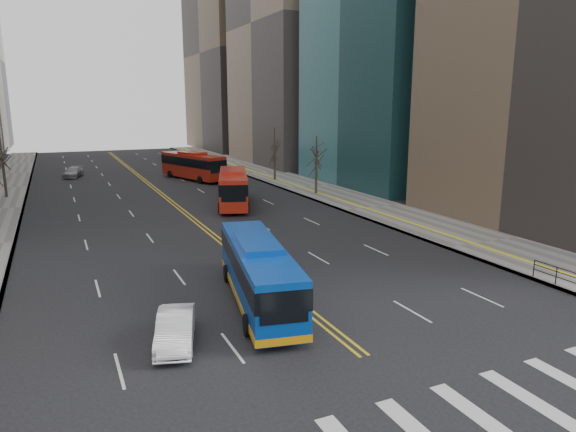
{
  "coord_description": "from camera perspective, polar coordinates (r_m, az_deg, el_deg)",
  "views": [
    {
      "loc": [
        -10.87,
        -11.24,
        10.11
      ],
      "look_at": [
        0.28,
        13.21,
        4.24
      ],
      "focal_mm": 32.0,
      "sensor_mm": 36.0,
      "label": 1
    }
  ],
  "objects": [
    {
      "name": "street_trees",
      "position": [
        46.23,
        -19.85,
        5.1
      ],
      "size": [
        35.2,
        47.2,
        7.6
      ],
      "color": "#32291E",
      "rests_on": "ground"
    },
    {
      "name": "crosswalk",
      "position": [
        18.62,
        17.53,
        -21.18
      ],
      "size": [
        26.7,
        4.0,
        0.01
      ],
      "color": "silver",
      "rests_on": "ground"
    },
    {
      "name": "centerline",
      "position": [
        67.88,
        -15.05,
        3.35
      ],
      "size": [
        0.55,
        100.0,
        0.01
      ],
      "color": "gold",
      "rests_on": "ground"
    },
    {
      "name": "sidewalk_right",
      "position": [
        63.78,
        2.23,
        3.27
      ],
      "size": [
        7.0,
        130.0,
        0.15
      ],
      "primitive_type": "cube",
      "color": "slate",
      "rests_on": "ground"
    },
    {
      "name": "blue_bus",
      "position": [
        26.5,
        -3.31,
        -6.05
      ],
      "size": [
        4.57,
        11.78,
        3.37
      ],
      "color": "#0A3EA4",
      "rests_on": "ground"
    },
    {
      "name": "car_dark_far",
      "position": [
        86.76,
        -10.99,
        5.86
      ],
      "size": [
        3.06,
        5.11,
        1.33
      ],
      "primitive_type": "imported",
      "rotation": [
        0.0,
        0.0,
        0.19
      ],
      "color": "black",
      "rests_on": "ground"
    },
    {
      "name": "car_white",
      "position": [
        22.96,
        -12.41,
        -12.14
      ],
      "size": [
        2.66,
        4.58,
        1.43
      ],
      "primitive_type": "imported",
      "rotation": [
        0.0,
        0.0,
        -0.28
      ],
      "color": "white",
      "rests_on": "ground"
    },
    {
      "name": "car_dark_mid",
      "position": [
        64.66,
        -6.59,
        3.81
      ],
      "size": [
        1.65,
        3.69,
        1.23
      ],
      "primitive_type": "imported",
      "rotation": [
        0.0,
        0.0,
        0.06
      ],
      "color": "black",
      "rests_on": "ground"
    },
    {
      "name": "car_silver",
      "position": [
        78.58,
        -22.76,
        4.5
      ],
      "size": [
        3.29,
        5.22,
        1.41
      ],
      "primitive_type": "imported",
      "rotation": [
        0.0,
        0.0,
        -0.29
      ],
      "color": "gray",
      "rests_on": "ground"
    },
    {
      "name": "red_bus_far",
      "position": [
        71.29,
        -10.54,
        5.67
      ],
      "size": [
        6.37,
        12.23,
        3.77
      ],
      "color": "#B12112",
      "rests_on": "ground"
    },
    {
      "name": "red_bus_near",
      "position": [
        52.32,
        -6.12,
        3.38
      ],
      "size": [
        6.17,
        11.85,
        3.67
      ],
      "color": "#B12112",
      "rests_on": "ground"
    },
    {
      "name": "ground",
      "position": [
        18.62,
        17.53,
        -21.2
      ],
      "size": [
        220.0,
        220.0,
        0.0
      ],
      "primitive_type": "plane",
      "color": "black"
    },
    {
      "name": "office_towers",
      "position": [
        81.67,
        -17.69,
        21.53
      ],
      "size": [
        83.0,
        134.0,
        58.0
      ],
      "color": "gray",
      "rests_on": "ground"
    }
  ]
}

